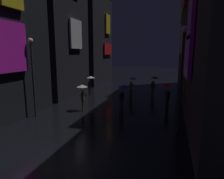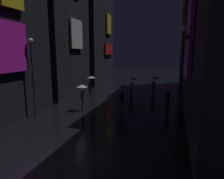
% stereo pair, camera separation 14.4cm
% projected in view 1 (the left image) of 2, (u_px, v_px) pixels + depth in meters
% --- Properties ---
extents(ground_plane, '(120.00, 120.00, 0.00)m').
position_uv_depth(ground_plane, '(58.00, 163.00, 8.54)').
color(ground_plane, black).
extents(building_left_far, '(4.25, 8.52, 12.77)m').
position_uv_depth(building_left_far, '(91.00, 41.00, 30.46)').
color(building_left_far, black).
rests_on(building_left_far, ground).
extents(building_right_far, '(4.25, 8.26, 19.89)m').
position_uv_depth(building_right_far, '(199.00, 11.00, 25.50)').
color(building_right_far, '#33302D').
rests_on(building_right_far, ground).
extents(pedestrian_foreground_left_black, '(0.90, 0.90, 2.12)m').
position_uv_depth(pedestrian_foreground_left_black, '(154.00, 80.00, 21.71)').
color(pedestrian_foreground_left_black, '#2D2D38').
rests_on(pedestrian_foreground_left_black, ground).
extents(pedestrian_near_crossing_clear, '(0.90, 0.90, 2.12)m').
position_uv_depth(pedestrian_near_crossing_clear, '(82.00, 90.00, 16.06)').
color(pedestrian_near_crossing_clear, '#38332D').
rests_on(pedestrian_near_crossing_clear, ground).
extents(pedestrian_midstreet_centre_blue, '(0.90, 0.90, 2.12)m').
position_uv_depth(pedestrian_midstreet_centre_blue, '(132.00, 81.00, 21.00)').
color(pedestrian_midstreet_centre_blue, black).
rests_on(pedestrian_midstreet_centre_blue, ground).
extents(pedestrian_far_right_red, '(0.90, 0.90, 2.12)m').
position_uv_depth(pedestrian_far_right_red, '(167.00, 89.00, 16.66)').
color(pedestrian_far_right_red, black).
rests_on(pedestrian_far_right_red, ground).
extents(pedestrian_midstreet_left_blue, '(0.90, 0.90, 2.12)m').
position_uv_depth(pedestrian_midstreet_left_blue, '(123.00, 90.00, 16.06)').
color(pedestrian_midstreet_left_blue, '#2D2D38').
rests_on(pedestrian_midstreet_left_blue, ground).
extents(pedestrian_foreground_right_clear, '(0.90, 0.90, 2.12)m').
position_uv_depth(pedestrian_foreground_right_clear, '(90.00, 80.00, 21.96)').
color(pedestrian_foreground_right_clear, '#38332D').
rests_on(pedestrian_foreground_right_clear, ground).
extents(streetlamp_left_near, '(0.36, 0.36, 5.65)m').
position_uv_depth(streetlamp_left_near, '(32.00, 69.00, 14.12)').
color(streetlamp_left_near, '#2D2D33').
rests_on(streetlamp_left_near, ground).
extents(streetlamp_right_near, '(0.36, 0.36, 6.11)m').
position_uv_depth(streetlamp_right_near, '(182.00, 68.00, 11.32)').
color(streetlamp_right_near, '#2D2D33').
rests_on(streetlamp_right_near, ground).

